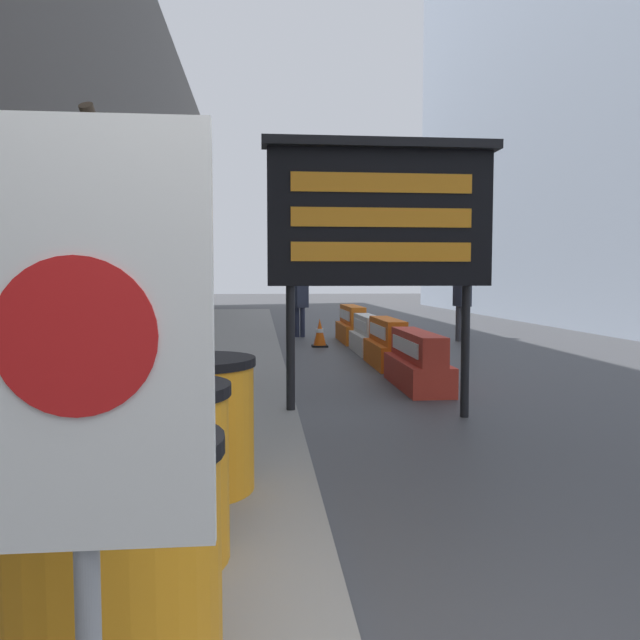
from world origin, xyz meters
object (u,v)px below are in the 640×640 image
at_px(pedestrian_passerby, 462,298).
at_px(jersey_barrier_orange_near, 352,326).
at_px(barrel_drum_foreground, 108,570).
at_px(jersey_barrier_white, 368,336).
at_px(traffic_cone_near, 320,333).
at_px(warning_sign, 80,386).
at_px(traffic_light_near_curb, 293,242).
at_px(pedestrian_worker, 300,301).
at_px(barrel_drum_middle, 153,473).
at_px(jersey_barrier_red_striped, 417,363).
at_px(barrel_drum_back, 197,424).
at_px(message_board, 380,216).
at_px(jersey_barrier_orange_far, 387,345).

bearing_deg(pedestrian_passerby, jersey_barrier_orange_near, 78.88).
relative_size(barrel_drum_foreground, jersey_barrier_white, 0.50).
bearing_deg(barrel_drum_foreground, traffic_cone_near, 81.15).
height_order(warning_sign, traffic_light_near_curb, traffic_light_near_curb).
xyz_separation_m(pedestrian_worker, pedestrian_passerby, (4.04, -1.52, 0.11)).
bearing_deg(barrel_drum_middle, jersey_barrier_white, 73.95).
bearing_deg(jersey_barrier_red_striped, traffic_cone_near, 99.54).
height_order(barrel_drum_back, warning_sign, warning_sign).
height_order(message_board, jersey_barrier_orange_near, message_board).
bearing_deg(pedestrian_worker, barrel_drum_back, -136.71).
bearing_deg(jersey_barrier_white, barrel_drum_back, -107.21).
xyz_separation_m(barrel_drum_middle, barrel_drum_back, (0.12, 1.10, 0.00)).
distance_m(message_board, jersey_barrier_white, 6.64).
bearing_deg(jersey_barrier_red_striped, pedestrian_passerby, 66.58).
xyz_separation_m(jersey_barrier_white, traffic_cone_near, (-0.93, 1.21, -0.03)).
bearing_deg(pedestrian_passerby, barrel_drum_foreground, 148.46).
bearing_deg(traffic_light_near_curb, barrel_drum_middle, -95.30).
distance_m(barrel_drum_foreground, jersey_barrier_orange_near, 13.65).
height_order(barrel_drum_foreground, traffic_cone_near, barrel_drum_foreground).
relative_size(barrel_drum_foreground, traffic_cone_near, 1.42).
xyz_separation_m(message_board, jersey_barrier_orange_far, (0.95, 4.19, -1.93)).
distance_m(barrel_drum_back, pedestrian_passerby, 12.35).
relative_size(barrel_drum_middle, jersey_barrier_orange_near, 0.44).
bearing_deg(barrel_drum_middle, jersey_barrier_orange_far, 70.01).
bearing_deg(jersey_barrier_orange_near, warning_sign, -100.87).
distance_m(barrel_drum_middle, jersey_barrier_white, 10.37).
xyz_separation_m(jersey_barrier_red_striped, traffic_light_near_curb, (-1.18, 12.51, 2.48)).
height_order(traffic_light_near_curb, pedestrian_passerby, traffic_light_near_curb).
distance_m(warning_sign, traffic_cone_near, 13.17).
distance_m(jersey_barrier_red_striped, jersey_barrier_orange_far, 2.21).
relative_size(message_board, pedestrian_passerby, 1.70).
xyz_separation_m(jersey_barrier_white, pedestrian_worker, (-1.24, 3.68, 0.62)).
bearing_deg(barrel_drum_middle, pedestrian_worker, 83.20).
relative_size(barrel_drum_back, jersey_barrier_orange_far, 0.52).
relative_size(warning_sign, jersey_barrier_orange_far, 1.03).
height_order(jersey_barrier_red_striped, traffic_cone_near, jersey_barrier_red_striped).
distance_m(message_board, jersey_barrier_orange_near, 8.82).
relative_size(jersey_barrier_orange_far, traffic_light_near_curb, 0.46).
bearing_deg(barrel_drum_back, jersey_barrier_red_striped, 58.98).
relative_size(warning_sign, pedestrian_passerby, 1.01).
height_order(barrel_drum_middle, barrel_drum_back, same).
xyz_separation_m(warning_sign, jersey_barrier_white, (2.71, 11.80, -1.02)).
xyz_separation_m(barrel_drum_middle, traffic_light_near_curb, (1.69, 18.17, 2.24)).
height_order(warning_sign, pedestrian_worker, warning_sign).
height_order(warning_sign, jersey_barrier_red_striped, warning_sign).
relative_size(jersey_barrier_orange_far, jersey_barrier_white, 0.97).
distance_m(barrel_drum_middle, barrel_drum_back, 1.10).
bearing_deg(pedestrian_passerby, pedestrian_worker, 60.89).
relative_size(barrel_drum_middle, jersey_barrier_red_striped, 0.48).
xyz_separation_m(traffic_cone_near, traffic_light_near_curb, (-0.25, 7.00, 2.52)).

